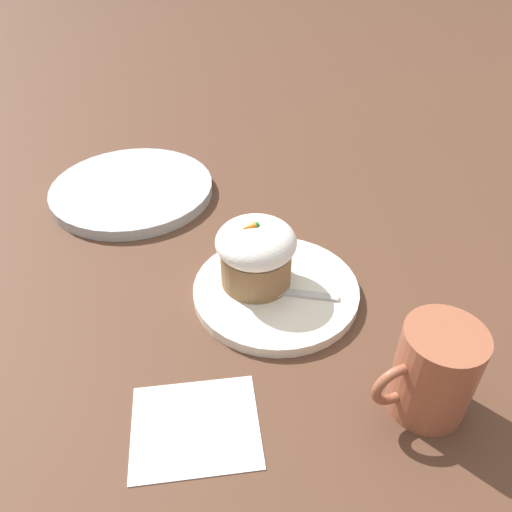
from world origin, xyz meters
TOP-DOWN VIEW (x-y plane):
  - ground_plane at (0.00, 0.00)m, footprint 4.00×4.00m
  - dessert_plate at (0.00, 0.00)m, footprint 0.21×0.21m
  - carrot_cake at (0.02, -0.02)m, footprint 0.10×0.10m
  - spoon at (0.00, 0.01)m, footprint 0.10×0.07m
  - coffee_cup at (-0.07, 0.20)m, footprint 0.11×0.08m
  - side_plate at (0.12, -0.31)m, footprint 0.26×0.26m
  - paper_napkin at (0.15, 0.14)m, footprint 0.14×0.13m

SIDE VIEW (x-z plane):
  - ground_plane at x=0.00m, z-range 0.00..0.00m
  - paper_napkin at x=0.15m, z-range 0.00..0.00m
  - dessert_plate at x=0.00m, z-range 0.00..0.01m
  - side_plate at x=0.12m, z-range 0.00..0.02m
  - spoon at x=0.00m, z-range 0.01..0.02m
  - coffee_cup at x=-0.07m, z-range 0.00..0.10m
  - carrot_cake at x=0.02m, z-range 0.01..0.10m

